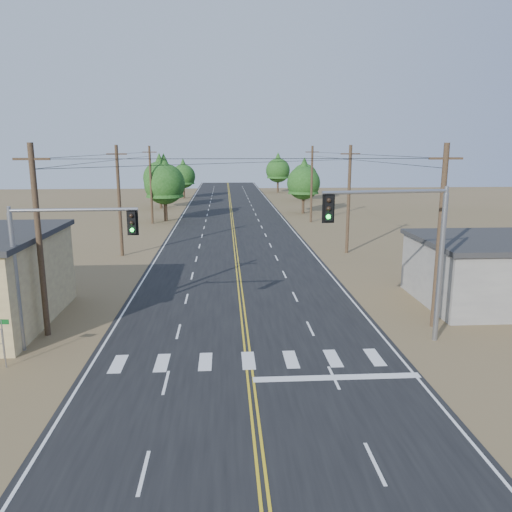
{
  "coord_description": "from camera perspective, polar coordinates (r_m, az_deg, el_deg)",
  "views": [
    {
      "loc": [
        -1.01,
        -13.69,
        9.74
      ],
      "look_at": [
        0.8,
        14.96,
        3.5
      ],
      "focal_mm": 35.0,
      "sensor_mm": 36.0,
      "label": 1
    }
  ],
  "objects": [
    {
      "name": "tree_right_near",
      "position": [
        75.85,
        5.46,
        8.7
      ],
      "size": [
        4.99,
        4.99,
        8.32
      ],
      "color": "#3F2D1E",
      "rests_on": "ground"
    },
    {
      "name": "tree_left_far",
      "position": [
        99.79,
        -8.31,
        9.28
      ],
      "size": [
        4.67,
        4.67,
        7.78
      ],
      "color": "#3F2D1E",
      "rests_on": "ground"
    },
    {
      "name": "tree_right_far",
      "position": [
        111.58,
        2.53,
        10.03
      ],
      "size": [
        5.3,
        5.3,
        8.83
      ],
      "color": "#3F2D1E",
      "rests_on": "ground"
    },
    {
      "name": "utility_pole_right_far",
      "position": [
        66.85,
        6.38,
        8.23
      ],
      "size": [
        1.8,
        0.3,
        10.0
      ],
      "color": "#4C3826",
      "rests_on": "ground"
    },
    {
      "name": "tree_left_near",
      "position": [
        68.45,
        -10.43,
        8.56
      ],
      "size": [
        5.45,
        5.45,
        9.08
      ],
      "color": "#3F2D1E",
      "rests_on": "ground"
    },
    {
      "name": "signal_mast_left",
      "position": [
        25.62,
        -22.36,
        0.22
      ],
      "size": [
        5.99,
        0.47,
        7.09
      ],
      "rotation": [
        0.0,
        0.0,
        0.04
      ],
      "color": "gray",
      "rests_on": "ground"
    },
    {
      "name": "utility_pole_left_far",
      "position": [
        66.53,
        -11.92,
        8.02
      ],
      "size": [
        1.8,
        0.3,
        10.0
      ],
      "color": "#4C3826",
      "rests_on": "ground"
    },
    {
      "name": "street_sign",
      "position": [
        25.25,
        -26.96,
        -8.1
      ],
      "size": [
        0.68,
        0.07,
        2.29
      ],
      "rotation": [
        0.0,
        0.0,
        -0.06
      ],
      "color": "gray",
      "rests_on": "ground"
    },
    {
      "name": "utility_pole_left_mid",
      "position": [
        46.89,
        -15.36,
        6.17
      ],
      "size": [
        1.8,
        0.3,
        10.0
      ],
      "color": "#4C3826",
      "rests_on": "ground"
    },
    {
      "name": "road",
      "position": [
        44.77,
        -2.23,
        -0.3
      ],
      "size": [
        15.0,
        200.0,
        0.02
      ],
      "primitive_type": "cube",
      "color": "black",
      "rests_on": "ground"
    },
    {
      "name": "utility_pole_right_mid",
      "position": [
        47.34,
        10.54,
        6.46
      ],
      "size": [
        1.8,
        0.3,
        10.0
      ],
      "color": "#4C3826",
      "rests_on": "ground"
    },
    {
      "name": "utility_pole_right_near",
      "position": [
        28.53,
        20.26,
        2.18
      ],
      "size": [
        1.8,
        0.3,
        10.0
      ],
      "color": "#4C3826",
      "rests_on": "ground"
    },
    {
      "name": "utility_pole_left_near",
      "position": [
        27.77,
        -23.54,
        1.65
      ],
      "size": [
        1.8,
        0.3,
        10.0
      ],
      "color": "#4C3826",
      "rests_on": "ground"
    },
    {
      "name": "ground",
      "position": [
        16.83,
        0.55,
        -23.1
      ],
      "size": [
        220.0,
        220.0,
        0.0
      ],
      "primitive_type": "plane",
      "color": "olive",
      "rests_on": "ground"
    },
    {
      "name": "signal_mast_right",
      "position": [
        25.46,
        17.03,
        1.79
      ],
      "size": [
        6.42,
        1.28,
        7.92
      ],
      "rotation": [
        0.0,
        0.0,
        0.14
      ],
      "color": "gray",
      "rests_on": "ground"
    },
    {
      "name": "tree_left_mid",
      "position": [
        83.4,
        -10.94,
        9.13
      ],
      "size": [
        5.39,
        5.39,
        8.98
      ],
      "color": "#3F2D1E",
      "rests_on": "ground"
    },
    {
      "name": "tree_right_mid",
      "position": [
        94.9,
        5.56,
        9.3
      ],
      "size": [
        4.82,
        4.82,
        8.04
      ],
      "color": "#3F2D1E",
      "rests_on": "ground"
    }
  ]
}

